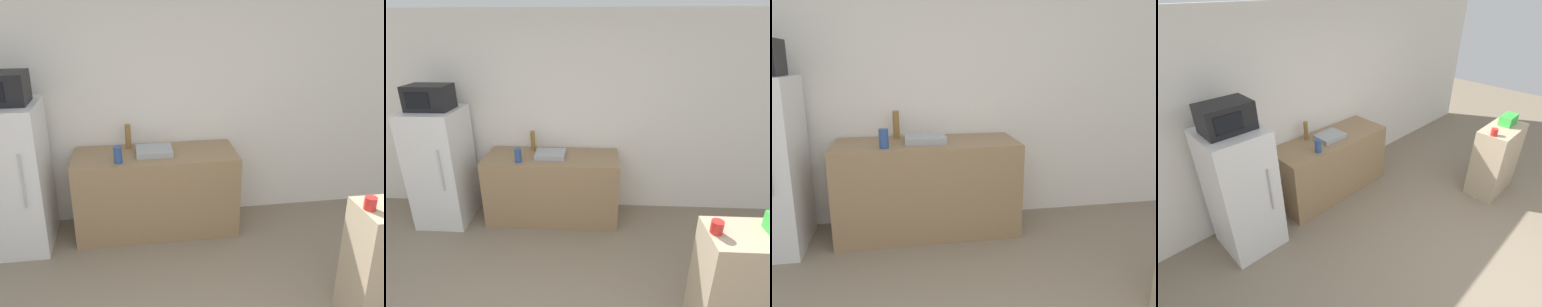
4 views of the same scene
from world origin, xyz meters
TOP-DOWN VIEW (x-y plane):
  - wall_back at (0.00, 2.84)m, footprint 8.00×0.06m
  - counter at (-0.07, 2.48)m, footprint 1.68×0.63m
  - sink_basin at (-0.08, 2.47)m, footprint 0.37×0.30m
  - bottle_tall at (-0.34, 2.67)m, footprint 0.06×0.06m
  - bottle_short at (-0.44, 2.28)m, footprint 0.08×0.08m

SIDE VIEW (x-z plane):
  - counter at x=-0.07m, z-range 0.00..0.88m
  - sink_basin at x=-0.08m, z-range 0.88..0.94m
  - bottle_short at x=-0.44m, z-range 0.88..1.05m
  - bottle_tall at x=-0.34m, z-range 0.88..1.15m
  - wall_back at x=0.00m, z-range 0.00..2.60m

